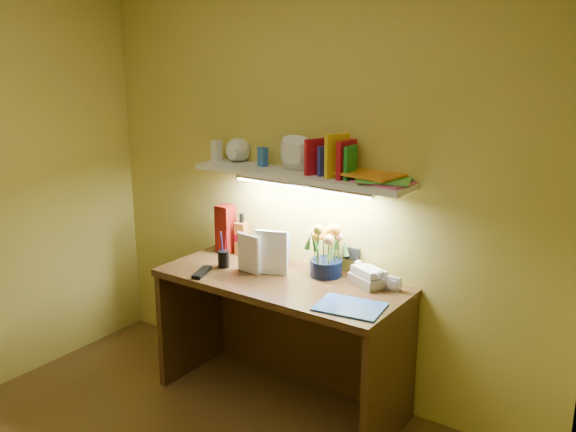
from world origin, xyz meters
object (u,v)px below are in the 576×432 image
object	(u,v)px
telephone	(369,275)
whisky_bottle	(242,234)
desk_clock	(394,284)
desk	(281,341)
flower_bouquet	(326,248)

from	to	relation	value
telephone	whisky_bottle	size ratio (longest dim) A/B	0.73
desk_clock	whisky_bottle	size ratio (longest dim) A/B	0.29
desk	flower_bouquet	distance (m)	0.59
flower_bouquet	desk_clock	bearing A→B (deg)	1.49
desk	flower_bouquet	world-z (taller)	flower_bouquet
telephone	whisky_bottle	world-z (taller)	whisky_bottle
desk	telephone	size ratio (longest dim) A/B	7.45
whisky_bottle	flower_bouquet	bearing A→B (deg)	-1.96
telephone	desk_clock	distance (m)	0.15
desk	whisky_bottle	distance (m)	0.70
flower_bouquet	telephone	world-z (taller)	flower_bouquet
desk	desk_clock	distance (m)	0.74
whisky_bottle	desk_clock	bearing A→B (deg)	-0.58
desk	flower_bouquet	xyz separation A→B (m)	(0.17, 0.19, 0.53)
flower_bouquet	desk	bearing A→B (deg)	-132.43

